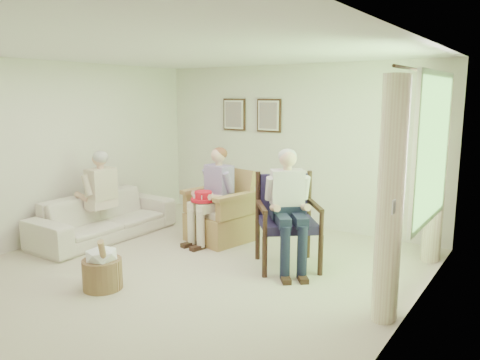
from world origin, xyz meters
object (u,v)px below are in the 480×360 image
at_px(person_wicker, 215,189).
at_px(red_hat, 203,197).
at_px(wood_armchair, 292,217).
at_px(hatbox, 102,267).
at_px(sofa, 105,217).
at_px(person_dark, 285,200).
at_px(wicker_armchair, 221,218).
at_px(person_sofa, 97,190).

relative_size(person_wicker, red_hat, 3.87).
xyz_separation_m(wood_armchair, hatbox, (-1.37, -1.84, -0.37)).
xyz_separation_m(sofa, person_dark, (2.86, 0.37, 0.55)).
xyz_separation_m(wicker_armchair, sofa, (-1.51, -0.88, -0.01)).
xyz_separation_m(sofa, person_sofa, (-0.00, -0.11, 0.42)).
distance_m(wood_armchair, sofa, 2.93).
relative_size(wood_armchair, sofa, 0.51).
distance_m(person_dark, person_sofa, 2.90).
bearing_deg(person_wicker, red_hat, -93.01).
height_order(sofa, hatbox, sofa).
distance_m(wicker_armchair, sofa, 1.75).
relative_size(wicker_armchair, wood_armchair, 0.93).
xyz_separation_m(wicker_armchair, hatbox, (-0.03, -2.17, -0.08)).
bearing_deg(red_hat, person_wicker, 75.49).
bearing_deg(person_sofa, wood_armchair, 104.16).
distance_m(person_wicker, person_dark, 1.40).
bearing_deg(wicker_armchair, red_hat, -87.21).
height_order(wood_armchair, hatbox, wood_armchair).
height_order(wood_armchair, person_sofa, person_sofa).
distance_m(person_dark, hatbox, 2.24).
bearing_deg(red_hat, hatbox, -89.17).
relative_size(wicker_armchair, person_dark, 0.72).
relative_size(person_sofa, hatbox, 2.04).
distance_m(sofa, hatbox, 1.97).
bearing_deg(person_wicker, person_dark, -3.95).
xyz_separation_m(person_dark, red_hat, (-1.40, 0.17, -0.17)).
xyz_separation_m(wood_armchair, sofa, (-2.86, -0.55, -0.29)).
bearing_deg(person_wicker, wood_armchair, 3.58).
relative_size(wood_armchair, person_sofa, 0.87).
bearing_deg(wood_armchair, person_wicker, 132.41).
relative_size(person_dark, red_hat, 4.15).
xyz_separation_m(sofa, person_wicker, (1.51, 0.74, 0.47)).
bearing_deg(person_sofa, hatbox, 52.74).
distance_m(person_wicker, red_hat, 0.23).
bearing_deg(person_dark, person_wicker, 124.88).
relative_size(sofa, hatbox, 3.48).
height_order(sofa, person_dark, person_dark).
relative_size(wood_armchair, person_dark, 0.78).
bearing_deg(person_sofa, person_dark, 100.60).
relative_size(wicker_armchair, person_sofa, 0.81).
bearing_deg(person_wicker, person_sofa, -139.26).
height_order(person_sofa, red_hat, person_sofa).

